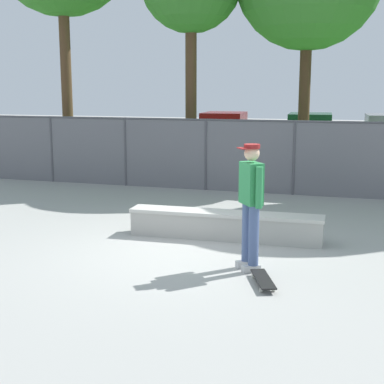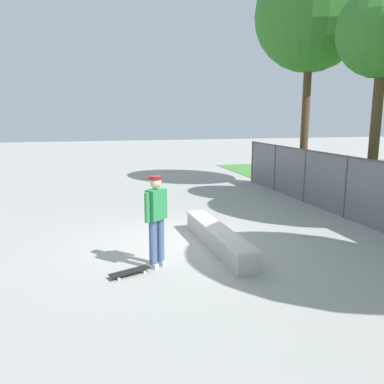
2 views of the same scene
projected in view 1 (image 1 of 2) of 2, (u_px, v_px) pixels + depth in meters
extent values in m
plane|color=#9E9E99|center=(182.00, 251.00, 9.05)|extent=(80.00, 80.00, 0.00)
cube|color=#478438|center=(296.00, 150.00, 23.84)|extent=(27.79, 20.00, 0.02)
cube|color=#A8A59E|center=(225.00, 227.00, 9.74)|extent=(3.38, 0.55, 0.43)
cube|color=beige|center=(225.00, 214.00, 9.70)|extent=(3.42, 0.59, 0.06)
cube|color=beige|center=(251.00, 268.00, 8.01)|extent=(0.27, 0.24, 0.10)
cube|color=beige|center=(245.00, 264.00, 8.22)|extent=(0.27, 0.24, 0.10)
cylinder|color=#475B89|center=(254.00, 235.00, 7.93)|extent=(0.15, 0.15, 0.88)
cylinder|color=#475B89|center=(247.00, 232.00, 8.14)|extent=(0.15, 0.15, 0.88)
cube|color=#2D8C4C|center=(251.00, 183.00, 7.90)|extent=(0.40, 0.44, 0.60)
cylinder|color=#2D8C4C|center=(259.00, 188.00, 7.67)|extent=(0.10, 0.10, 0.58)
cylinder|color=#2D8C4C|center=(244.00, 182.00, 8.13)|extent=(0.10, 0.10, 0.58)
sphere|color=beige|center=(252.00, 153.00, 7.82)|extent=(0.22, 0.22, 0.22)
cylinder|color=maroon|center=(252.00, 146.00, 7.80)|extent=(0.23, 0.23, 0.06)
cube|color=maroon|center=(244.00, 148.00, 7.76)|extent=(0.22, 0.23, 0.02)
cube|color=black|center=(263.00, 279.00, 7.49)|extent=(0.48, 0.82, 0.02)
cube|color=#B2B2B7|center=(259.00, 274.00, 7.76)|extent=(0.15, 0.11, 0.02)
cube|color=#B2B2B7|center=(267.00, 287.00, 7.23)|extent=(0.15, 0.11, 0.02)
cylinder|color=silver|center=(265.00, 276.00, 7.77)|extent=(0.05, 0.06, 0.05)
cylinder|color=silver|center=(253.00, 276.00, 7.76)|extent=(0.05, 0.06, 0.05)
cylinder|color=silver|center=(274.00, 290.00, 7.24)|extent=(0.05, 0.06, 0.05)
cylinder|color=silver|center=(261.00, 290.00, 7.23)|extent=(0.05, 0.06, 0.05)
cylinder|color=#4C4C51|center=(52.00, 149.00, 15.62)|extent=(0.07, 0.07, 1.85)
cylinder|color=#4C4C51|center=(125.00, 152.00, 14.97)|extent=(0.07, 0.07, 1.85)
cylinder|color=#4C4C51|center=(206.00, 155.00, 14.32)|extent=(0.07, 0.07, 1.85)
cylinder|color=#4C4C51|center=(294.00, 158.00, 13.67)|extent=(0.07, 0.07, 1.85)
cylinder|color=#4C4C51|center=(250.00, 121.00, 13.83)|extent=(15.79, 0.05, 0.05)
cube|color=slate|center=(249.00, 156.00, 13.99)|extent=(15.79, 0.01, 1.85)
cylinder|color=#513823|center=(67.00, 88.00, 16.70)|extent=(0.32, 0.32, 5.22)
cylinder|color=#513823|center=(191.00, 102.00, 15.84)|extent=(0.32, 0.32, 4.47)
cylinder|color=#47301E|center=(304.00, 108.00, 15.76)|extent=(0.32, 0.32, 4.14)
cube|color=#B21E1E|center=(223.00, 137.00, 22.23)|extent=(2.07, 4.31, 0.70)
cube|color=#621010|center=(224.00, 120.00, 22.25)|extent=(1.73, 2.20, 0.64)
cylinder|color=black|center=(241.00, 150.00, 20.85)|extent=(0.26, 0.65, 0.64)
cylinder|color=black|center=(194.00, 149.00, 21.26)|extent=(0.26, 0.65, 0.64)
cylinder|color=black|center=(250.00, 144.00, 23.34)|extent=(0.26, 0.65, 0.64)
cylinder|color=black|center=(208.00, 143.00, 23.75)|extent=(0.26, 0.65, 0.64)
cube|color=#1E6638|center=(309.00, 139.00, 21.35)|extent=(2.07, 4.31, 0.70)
cube|color=#10381E|center=(310.00, 122.00, 21.37)|extent=(1.73, 2.20, 0.64)
cylinder|color=black|center=(333.00, 153.00, 19.96)|extent=(0.26, 0.65, 0.64)
cylinder|color=black|center=(283.00, 152.00, 20.37)|extent=(0.26, 0.65, 0.64)
cylinder|color=black|center=(333.00, 146.00, 22.45)|extent=(0.26, 0.65, 0.64)
cylinder|color=black|center=(288.00, 145.00, 22.86)|extent=(0.26, 0.65, 0.64)
cylinder|color=black|center=(365.00, 154.00, 19.52)|extent=(0.26, 0.65, 0.64)
cylinder|color=black|center=(360.00, 147.00, 22.01)|extent=(0.26, 0.65, 0.64)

